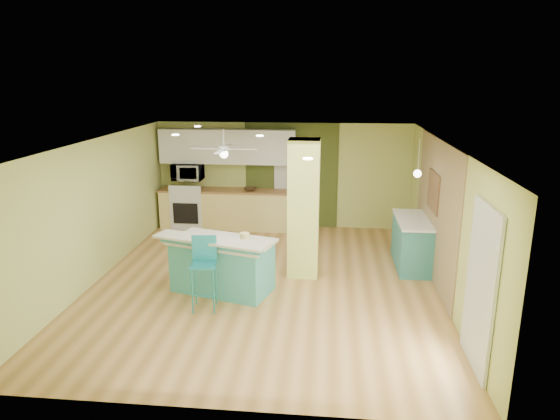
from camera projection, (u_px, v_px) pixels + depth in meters
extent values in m
cube|color=olive|center=(265.00, 283.00, 8.86)|extent=(6.00, 7.00, 0.01)
cube|color=white|center=(263.00, 142.00, 8.21)|extent=(6.00, 7.00, 0.01)
cube|color=#BBC368|center=(283.00, 175.00, 11.90)|extent=(6.00, 0.01, 2.50)
cube|color=#BBC368|center=(220.00, 307.00, 5.17)|extent=(6.00, 0.01, 2.50)
cube|color=#BBC368|center=(96.00, 211.00, 8.83)|extent=(0.01, 7.00, 2.50)
cube|color=#BBC368|center=(444.00, 220.00, 8.24)|extent=(0.01, 7.00, 2.50)
cube|color=olive|center=(436.00, 211.00, 8.82)|extent=(0.02, 3.40, 2.50)
cube|color=#414C1E|center=(292.00, 176.00, 11.86)|extent=(2.20, 0.02, 2.50)
cube|color=silver|center=(291.00, 186.00, 11.90)|extent=(0.82, 0.05, 2.00)
cube|color=silver|center=(480.00, 288.00, 6.09)|extent=(0.04, 1.08, 2.10)
cube|color=#D5E068|center=(304.00, 209.00, 8.95)|extent=(0.55, 0.55, 2.50)
cube|color=#E8D179|center=(228.00, 210.00, 11.94)|extent=(3.20, 0.60, 0.90)
cube|color=brown|center=(228.00, 191.00, 11.82)|extent=(3.25, 0.63, 0.04)
cube|color=silver|center=(189.00, 209.00, 12.03)|extent=(0.76, 0.64, 0.90)
cube|color=black|center=(186.00, 213.00, 11.73)|extent=(0.59, 0.02, 0.50)
cube|color=silver|center=(185.00, 190.00, 11.61)|extent=(0.76, 0.06, 0.18)
cube|color=silver|center=(227.00, 147.00, 11.66)|extent=(3.20, 0.34, 0.80)
imported|color=white|center=(188.00, 172.00, 11.80)|extent=(0.70, 0.48, 0.39)
cylinder|color=white|center=(224.00, 139.00, 10.29)|extent=(0.03, 0.03, 0.40)
cylinder|color=white|center=(224.00, 148.00, 10.34)|extent=(0.24, 0.24, 0.10)
sphere|color=white|center=(224.00, 154.00, 10.37)|extent=(0.18, 0.18, 0.18)
cylinder|color=white|center=(419.00, 156.00, 8.75)|extent=(0.01, 0.01, 0.62)
sphere|color=white|center=(417.00, 174.00, 8.83)|extent=(0.14, 0.14, 0.14)
cube|color=brown|center=(434.00, 192.00, 8.94)|extent=(0.03, 0.90, 0.70)
cube|color=teal|center=(223.00, 267.00, 8.46)|extent=(1.77, 1.22, 0.85)
cube|color=beige|center=(222.00, 242.00, 8.34)|extent=(1.89, 1.34, 0.05)
cube|color=teal|center=(210.00, 244.00, 7.98)|extent=(1.78, 0.64, 0.12)
cube|color=beige|center=(210.00, 240.00, 7.97)|extent=(1.97, 0.92, 0.04)
cylinder|color=teal|center=(192.00, 292.00, 7.62)|extent=(0.02, 0.02, 0.73)
cylinder|color=teal|center=(214.00, 292.00, 7.62)|extent=(0.02, 0.02, 0.73)
cylinder|color=teal|center=(196.00, 283.00, 7.93)|extent=(0.02, 0.02, 0.73)
cylinder|color=teal|center=(216.00, 283.00, 7.94)|extent=(0.02, 0.02, 0.73)
cube|color=teal|center=(203.00, 265.00, 7.68)|extent=(0.43, 0.43, 0.03)
cube|color=teal|center=(204.00, 248.00, 7.79)|extent=(0.39, 0.07, 0.41)
cube|color=teal|center=(412.00, 244.00, 9.53)|extent=(0.58, 1.41, 0.91)
cube|color=white|center=(414.00, 220.00, 9.41)|extent=(0.62, 1.47, 0.04)
imported|color=#392817|center=(250.00, 189.00, 11.70)|extent=(0.36, 0.36, 0.07)
cylinder|color=yellow|center=(245.00, 238.00, 8.21)|extent=(0.16, 0.16, 0.16)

